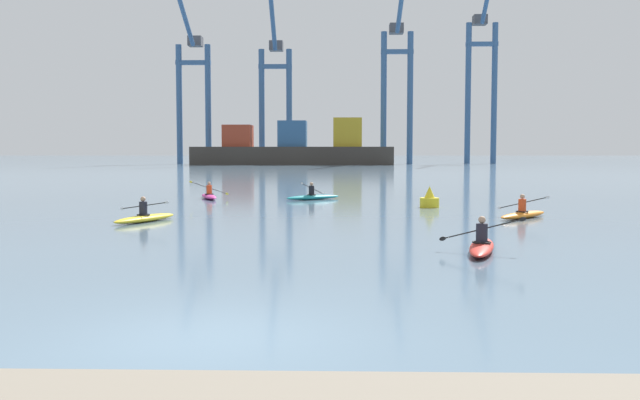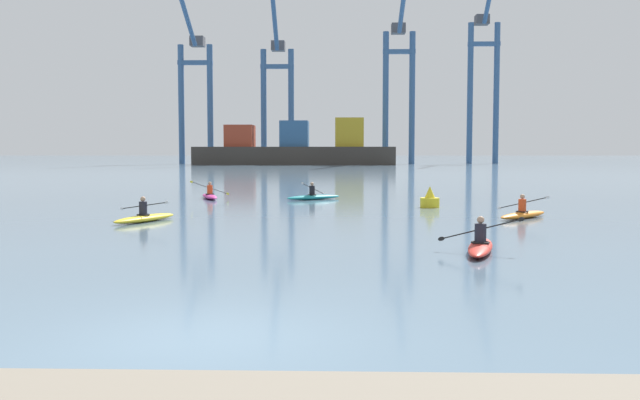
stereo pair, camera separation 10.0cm
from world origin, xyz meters
TOP-DOWN VIEW (x-y plane):
  - ground_plane at (0.00, 0.00)m, footprint 800.00×800.00m
  - container_barge at (-6.74, 124.81)m, footprint 38.39×8.41m
  - gantry_crane_west at (-27.78, 132.65)m, footprint 7.13×16.51m
  - gantry_crane_west_mid at (-11.27, 134.94)m, footprint 6.91×17.59m
  - gantry_crane_east_mid at (13.60, 131.97)m, footprint 6.52×18.53m
  - gantry_crane_east at (31.78, 138.47)m, footprint 6.69×15.37m
  - channel_buoy at (6.10, 22.93)m, footprint 0.90×0.90m
  - kayak_orange at (9.09, 17.70)m, footprint 2.72×2.93m
  - kayak_magenta at (-5.33, 28.46)m, footprint 2.08×3.40m
  - kayak_red at (5.57, 8.35)m, footprint 2.16×3.44m
  - kayak_yellow at (-5.40, 15.91)m, footprint 2.11×3.36m
  - kayak_teal at (0.43, 27.96)m, footprint 3.10×2.50m

SIDE VIEW (x-z plane):
  - ground_plane at x=0.00m, z-range 0.00..0.00m
  - kayak_orange at x=9.09m, z-range -0.30..0.65m
  - kayak_magenta at x=-5.33m, z-range -0.35..0.69m
  - kayak_red at x=5.57m, z-range -0.31..0.66m
  - kayak_yellow at x=-5.40m, z-range -0.30..0.65m
  - kayak_teal at x=0.43m, z-range -0.30..0.65m
  - channel_buoy at x=6.10m, z-range -0.14..0.86m
  - container_barge at x=-6.74m, z-range -1.52..7.43m
  - gantry_crane_west at x=-27.78m, z-range 0.55..32.13m
  - gantry_crane_west_mid at x=-11.27m, z-range -1.49..35.01m
  - gantry_crane_east_mid at x=13.60m, z-range 0.62..34.89m
  - gantry_crane_east at x=31.78m, z-range -0.44..38.92m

